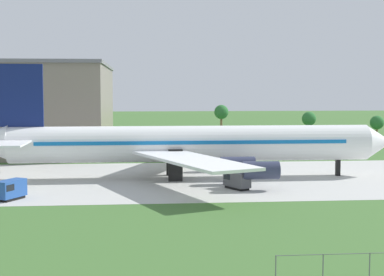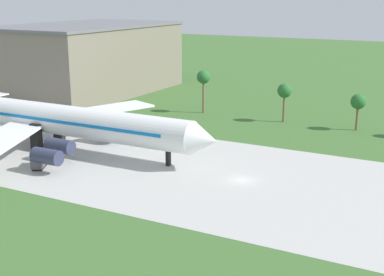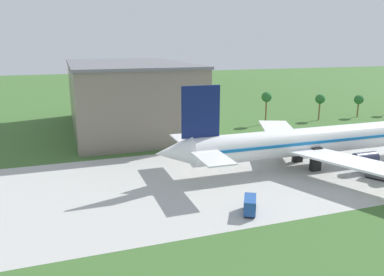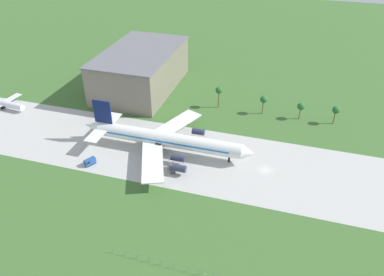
{
  "view_description": "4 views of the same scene",
  "coord_description": "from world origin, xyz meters",
  "px_view_note": "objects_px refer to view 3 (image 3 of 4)",
  "views": [
    {
      "loc": [
        -51.19,
        -101.52,
        15.82
      ],
      "look_at": [
        -41.83,
        0.99,
        7.06
      ],
      "focal_mm": 55.0,
      "sensor_mm": 36.0,
      "label": 1
    },
    {
      "loc": [
        33.56,
        -81.54,
        31.42
      ],
      "look_at": [
        -10.28,
        0.99,
        6.06
      ],
      "focal_mm": 50.0,
      "sensor_mm": 36.0,
      "label": 2
    },
    {
      "loc": [
        -97.74,
        -69.42,
        28.24
      ],
      "look_at": [
        -73.38,
        0.99,
        9.22
      ],
      "focal_mm": 35.0,
      "sensor_mm": 36.0,
      "label": 3
    },
    {
      "loc": [
        5.62,
        -121.85,
        93.61
      ],
      "look_at": [
        -32.5,
        5.0,
        6.0
      ],
      "focal_mm": 35.0,
      "sensor_mm": 36.0,
      "label": 4
    }
  ],
  "objects_px": {
    "jet_airliner": "(314,141)",
    "terminal_building": "(128,96)",
    "baggage_tug": "(377,173)",
    "fuel_truck": "(250,205)"
  },
  "relations": [
    {
      "from": "jet_airliner",
      "to": "terminal_building",
      "type": "xyz_separation_m",
      "value": [
        -34.06,
        54.4,
        5.0
      ]
    },
    {
      "from": "jet_airliner",
      "to": "terminal_building",
      "type": "bearing_deg",
      "value": 122.05
    },
    {
      "from": "baggage_tug",
      "to": "fuel_truck",
      "type": "distance_m",
      "value": 33.96
    },
    {
      "from": "jet_airliner",
      "to": "baggage_tug",
      "type": "relative_size",
      "value": 14.85
    },
    {
      "from": "terminal_building",
      "to": "baggage_tug",
      "type": "bearing_deg",
      "value": -58.22
    },
    {
      "from": "jet_airliner",
      "to": "fuel_truck",
      "type": "xyz_separation_m",
      "value": [
        -26.19,
        -18.33,
        -4.48
      ]
    },
    {
      "from": "jet_airliner",
      "to": "baggage_tug",
      "type": "bearing_deg",
      "value": -59.42
    },
    {
      "from": "jet_airliner",
      "to": "fuel_truck",
      "type": "bearing_deg",
      "value": -145.01
    },
    {
      "from": "fuel_truck",
      "to": "baggage_tug",
      "type": "bearing_deg",
      "value": 10.4
    },
    {
      "from": "baggage_tug",
      "to": "terminal_building",
      "type": "xyz_separation_m",
      "value": [
        -41.27,
        66.6,
        9.57
      ]
    }
  ]
}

